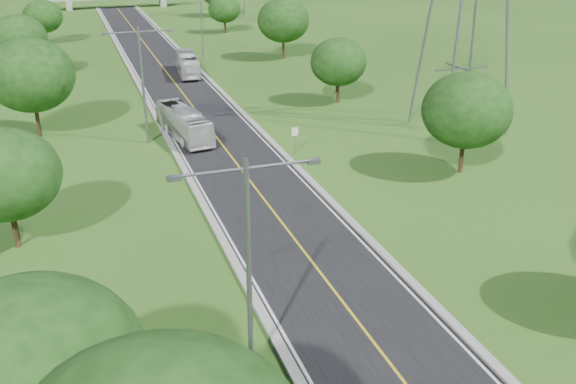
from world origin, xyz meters
name	(u,v)px	position (x,y,z in m)	size (l,w,h in m)	color
ground	(184,96)	(0.00, 60.00, 0.00)	(260.00, 260.00, 0.00)	#294E15
road	(175,84)	(0.00, 66.00, 0.03)	(8.00, 150.00, 0.06)	black
curb_left	(139,86)	(-4.25, 66.00, 0.11)	(0.50, 150.00, 0.22)	gray
curb_right	(210,80)	(4.25, 66.00, 0.11)	(0.50, 150.00, 0.22)	gray
speed_limit_sign	(295,136)	(5.20, 37.98, 1.60)	(0.55, 0.09, 2.40)	slate
streetlight_near_left	(248,255)	(-6.00, 12.00, 5.94)	(5.90, 0.25, 10.00)	slate
streetlight_mid_left	(142,76)	(-6.00, 45.00, 5.94)	(5.90, 0.25, 10.00)	slate
streetlight_far_right	(201,17)	(6.00, 78.00, 5.94)	(5.90, 0.25, 10.00)	slate
tree_la	(34,374)	(-14.00, 8.00, 5.27)	(7.14, 7.14, 8.30)	black
tree_lb	(5,175)	(-16.00, 28.00, 4.64)	(6.30, 6.30, 7.33)	black
tree_lc	(31,75)	(-15.00, 50.00, 5.58)	(7.56, 7.56, 8.79)	black
tree_ld	(18,39)	(-17.00, 74.00, 4.95)	(6.72, 6.72, 7.82)	black
tree_le	(43,16)	(-14.50, 98.00, 4.33)	(5.88, 5.88, 6.84)	black
tree_rb	(467,110)	(16.00, 30.00, 4.95)	(6.72, 6.72, 7.82)	black
tree_rc	(338,62)	(15.00, 52.00, 4.33)	(5.88, 5.88, 6.84)	black
tree_rd	(283,20)	(17.00, 76.00, 5.27)	(7.14, 7.14, 8.30)	black
tree_re	(224,9)	(14.50, 100.00, 4.02)	(5.46, 5.46, 6.35)	black
bus_outbound	(187,64)	(2.34, 70.17, 1.39)	(2.24, 9.56, 2.66)	silver
bus_inbound	(184,123)	(-2.70, 45.30, 1.40)	(2.25, 9.61, 2.68)	silver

